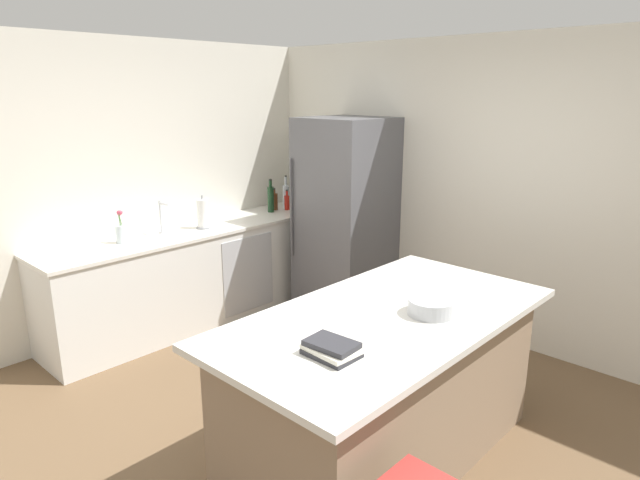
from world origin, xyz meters
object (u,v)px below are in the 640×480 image
at_px(hot_sauce_bottle, 287,202).
at_px(mixing_bowl, 431,307).
at_px(soda_bottle, 286,195).
at_px(wine_bottle, 271,198).
at_px(kitchen_island, 384,385).
at_px(flower_vase, 121,232).
at_px(olive_oil_bottle, 292,195).
at_px(refrigerator, 345,217).
at_px(sink_faucet, 162,217).
at_px(cookbook_stack, 332,349).
at_px(syrup_bottle, 275,201).
at_px(paper_towel_roll, 203,214).

bearing_deg(hot_sauce_bottle, mixing_bowl, -27.93).
bearing_deg(soda_bottle, wine_bottle, -76.67).
xyz_separation_m(kitchen_island, flower_vase, (-2.57, -0.27, 0.53)).
bearing_deg(kitchen_island, olive_oil_bottle, 145.82).
relative_size(refrigerator, sink_faucet, 6.35).
distance_m(wine_bottle, cookbook_stack, 3.34).
distance_m(sink_faucet, flower_vase, 0.41).
xyz_separation_m(flower_vase, wine_bottle, (0.01, 1.68, 0.05)).
xyz_separation_m(kitchen_island, olive_oil_bottle, (-2.62, 1.78, 0.56)).
relative_size(sink_faucet, syrup_bottle, 1.28).
bearing_deg(syrup_bottle, soda_bottle, 94.29).
xyz_separation_m(refrigerator, paper_towel_roll, (-0.81, -1.10, 0.08)).
height_order(kitchen_island, olive_oil_bottle, olive_oil_bottle).
height_order(refrigerator, mixing_bowl, refrigerator).
bearing_deg(paper_towel_roll, flower_vase, -94.80).
xyz_separation_m(kitchen_island, hot_sauce_bottle, (-2.52, 1.60, 0.52)).
height_order(olive_oil_bottle, mixing_bowl, olive_oil_bottle).
distance_m(kitchen_island, cookbook_stack, 0.78).
xyz_separation_m(sink_faucet, wine_bottle, (0.03, 1.27, -0.01)).
bearing_deg(flower_vase, mixing_bowl, 9.02).
relative_size(soda_bottle, mixing_bowl, 1.32).
xyz_separation_m(paper_towel_roll, syrup_bottle, (-0.11, 1.00, -0.04)).
distance_m(flower_vase, syrup_bottle, 1.78).
height_order(flower_vase, soda_bottle, soda_bottle).
height_order(soda_bottle, wine_bottle, same).
relative_size(flower_vase, hot_sauce_bottle, 1.32).
bearing_deg(wine_bottle, refrigerator, 12.85).
height_order(kitchen_island, hot_sauce_bottle, hot_sauce_bottle).
height_order(refrigerator, hot_sauce_bottle, refrigerator).
bearing_deg(olive_oil_bottle, wine_bottle, -80.88).
distance_m(kitchen_island, sink_faucet, 2.66).
height_order(kitchen_island, flower_vase, flower_vase).
height_order(wine_bottle, cookbook_stack, wine_bottle).
height_order(sink_faucet, paper_towel_roll, paper_towel_roll).
distance_m(refrigerator, wine_bottle, 0.90).
relative_size(paper_towel_roll, cookbook_stack, 1.18).
height_order(soda_bottle, mixing_bowl, soda_bottle).
bearing_deg(syrup_bottle, flower_vase, -88.47).
bearing_deg(flower_vase, olive_oil_bottle, 91.52).
distance_m(sink_faucet, paper_towel_roll, 0.39).
height_order(flower_vase, mixing_bowl, flower_vase).
relative_size(sink_faucet, paper_towel_roll, 0.96).
relative_size(refrigerator, paper_towel_roll, 6.11).
relative_size(flower_vase, mixing_bowl, 1.08).
bearing_deg(flower_vase, sink_faucet, 93.93).
height_order(kitchen_island, paper_towel_roll, paper_towel_roll).
bearing_deg(flower_vase, cookbook_stack, -6.83).
height_order(sink_faucet, cookbook_stack, sink_faucet).
xyz_separation_m(flower_vase, olive_oil_bottle, (-0.05, 2.05, 0.03)).
xyz_separation_m(kitchen_island, syrup_bottle, (-2.61, 1.51, 0.53)).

